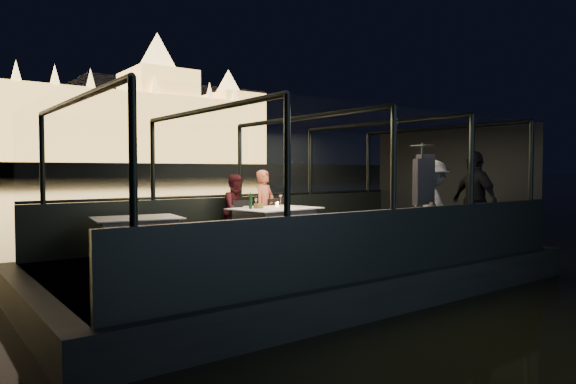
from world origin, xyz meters
TOP-DOWN VIEW (x-y plane):
  - boat_hull at (0.00, 0.00)m, footprint 8.60×4.40m
  - boat_deck at (0.00, 0.00)m, footprint 8.00×4.00m
  - gunwale_port at (0.00, 2.00)m, footprint 8.00×0.08m
  - gunwale_starboard at (0.00, -2.00)m, footprint 8.00×0.08m
  - cabin_glass_port at (0.00, 2.00)m, footprint 8.00×0.02m
  - cabin_glass_starboard at (0.00, -2.00)m, footprint 8.00×0.02m
  - cabin_roof_glass at (0.00, 0.00)m, footprint 8.00×4.00m
  - end_wall_fore at (-4.00, 0.00)m, footprint 0.02×4.00m
  - end_wall_aft at (4.00, 0.00)m, footprint 0.02×4.00m
  - canopy_ribs at (0.00, 0.00)m, footprint 8.00×4.00m
  - dining_table_central at (-0.12, 0.62)m, footprint 1.58×1.24m
  - dining_table_aft at (-2.43, 1.09)m, footprint 1.43×1.13m
  - chair_port_left at (-0.24, 1.42)m, footprint 0.43×0.43m
  - chair_port_right at (0.46, 1.23)m, footprint 0.48×0.48m
  - coat_stand at (1.33, -1.41)m, footprint 0.52×0.42m
  - person_woman_coral at (0.26, 1.51)m, footprint 0.61×0.51m
  - person_man_maroon at (-0.28, 1.66)m, footprint 0.71×0.58m
  - passenger_stripe at (2.00, -1.10)m, footprint 0.85×1.16m
  - passenger_dark at (2.70, -1.46)m, footprint 0.71×1.12m
  - wine_bottle at (-0.58, 0.70)m, footprint 0.07×0.07m
  - bread_basket at (-0.38, 0.75)m, footprint 0.23×0.23m
  - amber_candle at (0.04, 0.78)m, footprint 0.08×0.08m
  - plate_near at (0.36, 0.61)m, footprint 0.31×0.31m
  - plate_far at (-0.40, 1.04)m, footprint 0.29×0.29m
  - wine_glass_white at (-0.50, 0.65)m, footprint 0.08×0.08m
  - wine_glass_red at (0.27, 0.99)m, footprint 0.09×0.09m
  - wine_glass_empty at (0.13, 0.57)m, footprint 0.07×0.07m

SIDE VIEW (x-z plane):
  - boat_hull at x=0.00m, z-range -0.50..0.50m
  - boat_deck at x=0.00m, z-range 0.46..0.50m
  - dining_table_central at x=-0.12m, z-range 0.50..1.27m
  - dining_table_aft at x=-2.43m, z-range 0.54..1.23m
  - gunwale_port at x=0.00m, z-range 0.50..1.40m
  - gunwale_starboard at x=0.00m, z-range 0.50..1.40m
  - chair_port_left at x=-0.24m, z-range 0.53..1.37m
  - chair_port_right at x=0.46m, z-range 0.52..1.38m
  - person_woman_coral at x=0.26m, z-range 0.53..1.97m
  - person_man_maroon at x=-0.28m, z-range 0.57..1.93m
  - plate_near at x=0.36m, z-range 1.27..1.28m
  - plate_far at x=-0.40m, z-range 1.27..1.28m
  - bread_basket at x=-0.38m, z-range 1.27..1.34m
  - amber_candle at x=0.04m, z-range 1.26..1.35m
  - passenger_stripe at x=2.00m, z-range 0.55..2.15m
  - passenger_dark at x=2.70m, z-range 0.46..2.24m
  - wine_glass_white at x=-0.50m, z-range 1.27..1.45m
  - wine_glass_red at x=0.27m, z-range 1.26..1.46m
  - wine_glass_empty at x=0.13m, z-range 1.28..1.44m
  - coat_stand at x=1.33m, z-range 0.47..2.33m
  - wine_bottle at x=-0.58m, z-range 1.27..1.56m
  - end_wall_fore at x=-4.00m, z-range 0.50..2.80m
  - end_wall_aft at x=4.00m, z-range 0.50..2.80m
  - canopy_ribs at x=0.00m, z-range 0.50..2.80m
  - cabin_glass_port at x=0.00m, z-range 1.40..2.80m
  - cabin_glass_starboard at x=0.00m, z-range 1.40..2.80m
  - cabin_roof_glass at x=0.00m, z-range 2.79..2.81m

